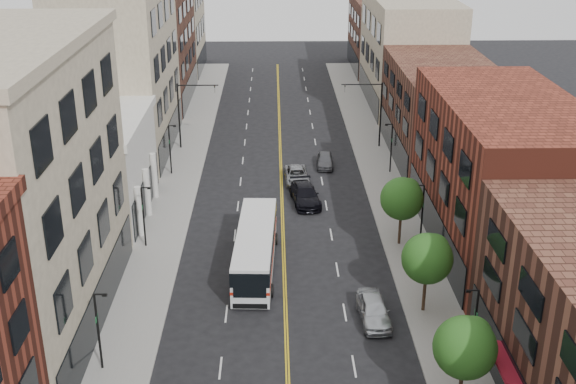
{
  "coord_description": "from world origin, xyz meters",
  "views": [
    {
      "loc": [
        -0.71,
        -27.75,
        26.27
      ],
      "look_at": [
        0.35,
        23.25,
        5.0
      ],
      "focal_mm": 45.0,
      "sensor_mm": 36.0,
      "label": 1
    }
  ],
  "objects": [
    {
      "name": "signal_mast_right",
      "position": [
        10.27,
        48.0,
        4.65
      ],
      "size": [
        4.49,
        0.18,
        7.2
      ],
      "color": "black",
      "rests_on": "sidewalk_right"
    },
    {
      "name": "lamp_l_2",
      "position": [
        -10.95,
        24.0,
        2.97
      ],
      "size": [
        0.81,
        0.55,
        5.05
      ],
      "color": "black",
      "rests_on": "sidewalk_left"
    },
    {
      "name": "car_lane_behind",
      "position": [
        -1.98,
        29.79,
        0.64
      ],
      "size": [
        1.73,
        4.01,
        1.29
      ],
      "primitive_type": "imported",
      "rotation": [
        0.0,
        0.0,
        3.05
      ],
      "color": "#57565B",
      "rests_on": "ground"
    },
    {
      "name": "signal_mast_left",
      "position": [
        -10.27,
        48.0,
        4.65
      ],
      "size": [
        4.49,
        0.18,
        7.2
      ],
      "color": "black",
      "rests_on": "sidewalk_left"
    },
    {
      "name": "tree_r_2",
      "position": [
        9.39,
        14.07,
        4.13
      ],
      "size": [
        3.4,
        3.4,
        5.59
      ],
      "color": "black",
      "rests_on": "sidewalk_right"
    },
    {
      "name": "bldg_r_far_a",
      "position": [
        17.0,
        45.0,
        5.0
      ],
      "size": [
        10.0,
        20.0,
        10.0
      ],
      "primitive_type": "cube",
      "color": "#512B20",
      "rests_on": "ground"
    },
    {
      "name": "bldg_l_far_a",
      "position": [
        -17.0,
        48.0,
        9.0
      ],
      "size": [
        10.0,
        20.0,
        18.0
      ],
      "primitive_type": "cube",
      "color": "gray",
      "rests_on": "ground"
    },
    {
      "name": "sidewalk_left",
      "position": [
        -10.0,
        35.0,
        0.07
      ],
      "size": [
        4.0,
        110.0,
        0.15
      ],
      "primitive_type": "cube",
      "color": "gray",
      "rests_on": "ground"
    },
    {
      "name": "bldg_l_far_c",
      "position": [
        -17.0,
        86.0,
        10.0
      ],
      "size": [
        10.0,
        16.0,
        20.0
      ],
      "primitive_type": "cube",
      "color": "gray",
      "rests_on": "ground"
    },
    {
      "name": "lamp_l_1",
      "position": [
        -10.95,
        8.0,
        2.97
      ],
      "size": [
        0.81,
        0.55,
        5.05
      ],
      "color": "black",
      "rests_on": "sidewalk_left"
    },
    {
      "name": "car_lane_b",
      "position": [
        1.5,
        37.86,
        0.69
      ],
      "size": [
        2.56,
        5.08,
        1.38
      ],
      "primitive_type": "imported",
      "rotation": [
        0.0,
        0.0,
        0.06
      ],
      "color": "#95979C",
      "rests_on": "ground"
    },
    {
      "name": "city_bus",
      "position": [
        -2.14,
        20.29,
        1.84
      ],
      "size": [
        3.36,
        12.39,
        3.16
      ],
      "rotation": [
        0.0,
        0.0,
        -0.04
      ],
      "color": "silver",
      "rests_on": "ground"
    },
    {
      "name": "car_parked_far",
      "position": [
        5.8,
        12.98,
        0.81
      ],
      "size": [
        2.16,
        4.87,
        1.63
      ],
      "primitive_type": "imported",
      "rotation": [
        0.0,
        0.0,
        0.05
      ],
      "color": "#B1B5B9",
      "rests_on": "ground"
    },
    {
      "name": "car_lane_c",
      "position": [
        4.55,
        42.0,
        0.7
      ],
      "size": [
        1.85,
        4.21,
        1.41
      ],
      "primitive_type": "imported",
      "rotation": [
        0.0,
        0.0,
        -0.05
      ],
      "color": "#4E4E53",
      "rests_on": "ground"
    },
    {
      "name": "lamp_r_3",
      "position": [
        10.95,
        40.0,
        2.97
      ],
      "size": [
        0.81,
        0.55,
        5.05
      ],
      "color": "black",
      "rests_on": "sidewalk_right"
    },
    {
      "name": "lamp_r_1",
      "position": [
        10.95,
        8.0,
        2.97
      ],
      "size": [
        0.81,
        0.55,
        5.05
      ],
      "color": "black",
      "rests_on": "sidewalk_right"
    },
    {
      "name": "sidewalk_right",
      "position": [
        10.0,
        35.0,
        0.07
      ],
      "size": [
        4.0,
        110.0,
        0.15
      ],
      "primitive_type": "cube",
      "color": "gray",
      "rests_on": "ground"
    },
    {
      "name": "bldg_r_far_b",
      "position": [
        17.0,
        66.0,
        7.0
      ],
      "size": [
        10.0,
        22.0,
        14.0
      ],
      "primitive_type": "cube",
      "color": "gray",
      "rests_on": "ground"
    },
    {
      "name": "bldg_r_far_c",
      "position": [
        17.0,
        86.0,
        5.5
      ],
      "size": [
        10.0,
        18.0,
        11.0
      ],
      "primitive_type": "cube",
      "color": "#512B20",
      "rests_on": "ground"
    },
    {
      "name": "bldg_r_mid",
      "position": [
        17.0,
        24.0,
        6.0
      ],
      "size": [
        10.0,
        22.0,
        12.0
      ],
      "primitive_type": "cube",
      "color": "#5B2318",
      "rests_on": "ground"
    },
    {
      "name": "tree_r_3",
      "position": [
        9.39,
        24.07,
        4.13
      ],
      "size": [
        3.4,
        3.4,
        5.59
      ],
      "color": "black",
      "rests_on": "sidewalk_right"
    },
    {
      "name": "lamp_l_3",
      "position": [
        -10.95,
        40.0,
        2.97
      ],
      "size": [
        0.81,
        0.55,
        5.05
      ],
      "color": "black",
      "rests_on": "sidewalk_left"
    },
    {
      "name": "bldg_l_tanoffice",
      "position": [
        -17.0,
        13.0,
        9.0
      ],
      "size": [
        10.0,
        22.0,
        18.0
      ],
      "primitive_type": "cube",
      "color": "gray",
      "rests_on": "ground"
    },
    {
      "name": "tree_r_1",
      "position": [
        9.39,
        4.07,
        4.13
      ],
      "size": [
        3.4,
        3.4,
        5.59
      ],
      "color": "black",
      "rests_on": "sidewalk_right"
    },
    {
      "name": "car_lane_a",
      "position": [
        2.1,
        32.59,
        0.82
      ],
      "size": [
        3.05,
        5.91,
        1.64
      ],
      "primitive_type": "imported",
      "rotation": [
        0.0,
        0.0,
        0.14
      ],
      "color": "black",
      "rests_on": "ground"
    },
    {
      "name": "bldg_l_white",
      "position": [
        -17.0,
        31.0,
        4.0
      ],
      "size": [
        10.0,
        14.0,
        8.0
      ],
      "primitive_type": "cube",
      "color": "silver",
      "rests_on": "ground"
    },
    {
      "name": "lamp_r_2",
      "position": [
        10.95,
        24.0,
        2.97
      ],
      "size": [
        0.81,
        0.55,
        5.05
      ],
      "color": "black",
      "rests_on": "sidewalk_right"
    },
    {
      "name": "bldg_l_far_b",
      "position": [
        -17.0,
        68.0,
        7.5
      ],
      "size": [
        10.0,
        20.0,
        15.0
      ],
      "primitive_type": "cube",
      "color": "#512B20",
      "rests_on": "ground"
    }
  ]
}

